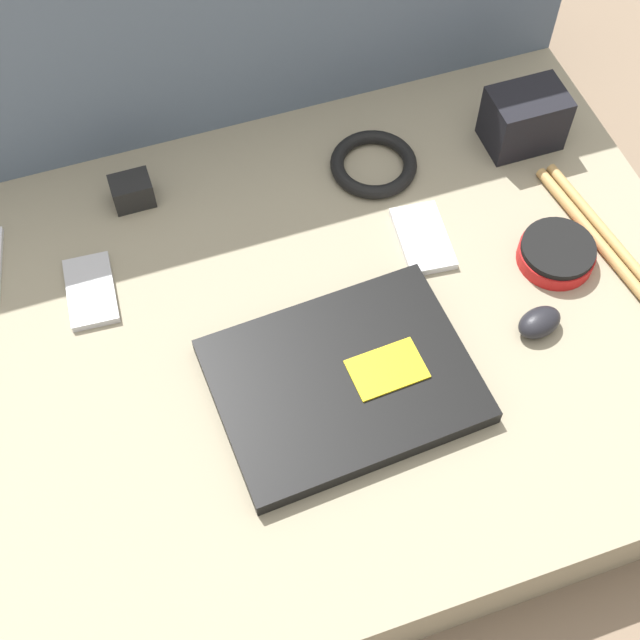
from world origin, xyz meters
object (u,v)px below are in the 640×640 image
Objects in this scene: phone_small at (423,238)px; charger_brick at (132,191)px; speaker_puck at (558,255)px; phone_silver at (91,291)px; laptop at (342,381)px; camera_pouch at (524,119)px; computer_mouse at (539,322)px.

charger_brick reaches higher than phone_small.
speaker_puck reaches higher than phone_silver.
laptop is 0.35m from phone_silver.
laptop is at bearing -141.93° from camera_pouch.
speaker_puck is at bearing 10.88° from laptop.
laptop is 4.85× the size of computer_mouse.
speaker_puck is at bearing -29.17° from charger_brick.
laptop is at bearing -37.73° from phone_silver.
laptop is 2.73× the size of phone_small.
phone_silver is at bearing -123.08° from charger_brick.
camera_pouch reaches higher than phone_silver.
speaker_puck is (0.07, 0.09, -0.00)m from computer_mouse.
phone_silver and phone_small have the same top height.
speaker_puck is 0.18m from phone_small.
phone_silver is at bearing 144.03° from computer_mouse.
phone_small is (0.44, -0.06, 0.00)m from phone_silver.
computer_mouse is 0.56× the size of phone_small.
laptop is 0.25m from phone_small.
phone_small is at bearing -3.94° from phone_silver.
phone_silver is (-0.60, 0.15, -0.01)m from speaker_puck.
computer_mouse is 0.58m from phone_silver.
laptop is 3.14× the size of speaker_puck.
phone_silver is 0.45m from phone_small.
computer_mouse is 0.62× the size of camera_pouch.
charger_brick is (-0.18, 0.37, 0.01)m from laptop.
phone_small is 2.12× the size of charger_brick.
camera_pouch is at bearing 37.61° from phone_small.
camera_pouch is at bearing -7.07° from charger_brick.
laptop is 5.79× the size of charger_brick.
computer_mouse is 0.11m from speaker_puck.
laptop is 0.26m from computer_mouse.
computer_mouse is at bearing -40.22° from charger_brick.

